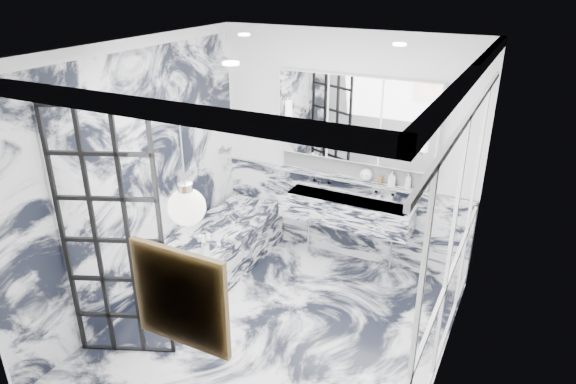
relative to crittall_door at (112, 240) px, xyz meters
The scene contains 25 objects.
floor 1.88m from the crittall_door, 37.70° to the left, with size 3.60×3.60×0.00m, color white.
ceiling 2.14m from the crittall_door, 37.70° to the left, with size 3.60×3.60×0.00m, color white.
wall_back 2.91m from the crittall_door, 67.02° to the left, with size 3.60×3.60×0.00m, color white.
wall_front 1.48m from the crittall_door, 39.10° to the right, with size 3.60×3.60×0.00m, color white.
wall_left 1.01m from the crittall_door, 117.91° to the left, with size 3.60×3.60×0.00m, color white.
wall_right 2.88m from the crittall_door, 17.78° to the left, with size 3.60×3.60×0.00m, color white.
marble_clad_back 2.96m from the crittall_door, 66.83° to the left, with size 3.18×0.05×1.05m, color white.
marble_clad_left 0.99m from the crittall_door, 117.14° to the left, with size 0.02×3.56×2.68m, color white.
panel_molding 2.86m from the crittall_door, 17.91° to the left, with size 0.03×3.40×2.30m, color white.
soap_bottle_a 3.24m from the crittall_door, 52.94° to the left, with size 0.07×0.07×0.18m, color #8C5919.
soap_bottle_b 3.13m from the crittall_door, 55.76° to the left, with size 0.08×0.08×0.18m, color #4C4C51.
soap_bottle_c 3.35m from the crittall_door, 50.47° to the left, with size 0.12×0.12×0.15m, color silver.
face_pot 2.97m from the crittall_door, 60.64° to the left, with size 0.15×0.15×0.15m, color white.
amber_bottle 3.06m from the crittall_door, 57.79° to the left, with size 0.04×0.04×0.10m, color #8C5919.
flower_vase 1.25m from the crittall_door, 80.46° to the left, with size 0.09×0.09×0.12m, color silver.
crittall_door is the anchor object (origin of this frame).
artwork 1.76m from the crittall_door, 31.02° to the right, with size 0.55×0.05×0.55m, color #CB4914.
pendant_light 1.41m from the crittall_door, 17.69° to the right, with size 0.26×0.26×0.26m, color white.
trough_sink 2.79m from the crittall_door, 62.15° to the left, with size 1.60×0.45×0.30m, color silver.
ledge 2.90m from the crittall_door, 63.67° to the left, with size 1.90×0.14×0.04m, color silver.
subway_tile 2.95m from the crittall_door, 64.21° to the left, with size 1.90×0.03×0.23m, color white.
mirror_cabinet 2.97m from the crittall_door, 63.72° to the left, with size 1.90×0.16×1.00m, color white.
sconce_left 2.61m from the crittall_door, 79.49° to the left, with size 0.07×0.07×0.40m, color white.
sconce_right 3.32m from the crittall_door, 49.98° to the left, with size 0.07×0.07×0.40m, color white.
bathtub 2.00m from the crittall_door, 91.28° to the left, with size 0.75×1.65×0.55m, color silver.
Camera 1 is at (2.02, -3.71, 3.40)m, focal length 32.00 mm.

